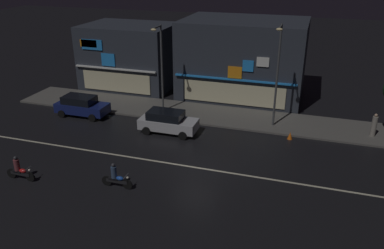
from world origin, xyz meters
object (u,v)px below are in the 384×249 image
at_px(streetlamp_west, 161,62).
at_px(parked_car_trailing, 82,106).
at_px(parked_car_near_kerb, 168,121).
at_px(pedestrian_on_sidewalk, 374,126).
at_px(motorcycle_opposite_lane, 19,170).
at_px(streetlamp_mid, 278,69).
at_px(motorcycle_trailing_far, 116,177).
at_px(traffic_cone, 290,136).

height_order(streetlamp_west, parked_car_trailing, streetlamp_west).
height_order(parked_car_near_kerb, parked_car_trailing, same).
relative_size(pedestrian_on_sidewalk, motorcycle_opposite_lane, 0.91).
bearing_deg(motorcycle_opposite_lane, parked_car_trailing, -80.29).
xyz_separation_m(streetlamp_mid, parked_car_trailing, (-15.33, -2.24, -3.77)).
distance_m(parked_car_near_kerb, motorcycle_trailing_far, 7.98).
xyz_separation_m(streetlamp_mid, motorcycle_opposite_lane, (-13.25, -12.18, -4.01)).
distance_m(parked_car_near_kerb, parked_car_trailing, 8.03).
height_order(pedestrian_on_sidewalk, motorcycle_opposite_lane, pedestrian_on_sidewalk).
xyz_separation_m(pedestrian_on_sidewalk, traffic_cone, (-5.67, -2.05, -0.66)).
bearing_deg(motorcycle_trailing_far, traffic_cone, -137.72).
xyz_separation_m(pedestrian_on_sidewalk, parked_car_trailing, (-22.45, -2.63, -0.07)).
xyz_separation_m(streetlamp_west, motorcycle_opposite_lane, (-4.01, -12.50, -3.72)).
bearing_deg(parked_car_near_kerb, streetlamp_mid, -156.31).
bearing_deg(parked_car_trailing, motorcycle_trailing_far, 131.30).
height_order(streetlamp_mid, motorcycle_opposite_lane, streetlamp_mid).
xyz_separation_m(parked_car_near_kerb, parked_car_trailing, (-7.97, 0.99, 0.00)).
height_order(parked_car_trailing, traffic_cone, parked_car_trailing).
bearing_deg(streetlamp_west, parked_car_trailing, -157.24).
distance_m(pedestrian_on_sidewalk, motorcycle_trailing_far, 18.62).
bearing_deg(parked_car_near_kerb, traffic_cone, -169.96).
height_order(streetlamp_west, traffic_cone, streetlamp_west).
height_order(parked_car_trailing, motorcycle_trailing_far, parked_car_trailing).
distance_m(parked_car_near_kerb, motorcycle_opposite_lane, 10.72).
xyz_separation_m(streetlamp_west, pedestrian_on_sidewalk, (16.36, 0.07, -3.42)).
relative_size(pedestrian_on_sidewalk, parked_car_trailing, 0.40).
xyz_separation_m(pedestrian_on_sidewalk, parked_car_near_kerb, (-14.48, -3.61, -0.07)).
height_order(streetlamp_mid, parked_car_near_kerb, streetlamp_mid).
bearing_deg(motorcycle_opposite_lane, parked_car_near_kerb, -125.43).
bearing_deg(parked_car_near_kerb, motorcycle_trailing_far, 89.35).
distance_m(pedestrian_on_sidewalk, parked_car_trailing, 22.60).
bearing_deg(motorcycle_trailing_far, streetlamp_mid, -128.31).
relative_size(streetlamp_west, traffic_cone, 13.00).
bearing_deg(traffic_cone, parked_car_near_kerb, -169.96).
bearing_deg(traffic_cone, parked_car_trailing, -178.04).
distance_m(streetlamp_west, traffic_cone, 11.61).
bearing_deg(streetlamp_west, motorcycle_opposite_lane, -107.81).
distance_m(motorcycle_opposite_lane, traffic_cone, 18.08).
xyz_separation_m(parked_car_near_kerb, motorcycle_opposite_lane, (-5.89, -8.95, -0.24)).
xyz_separation_m(streetlamp_west, parked_car_trailing, (-6.09, -2.55, -3.49)).
relative_size(motorcycle_opposite_lane, traffic_cone, 3.45).
relative_size(parked_car_trailing, traffic_cone, 7.82).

